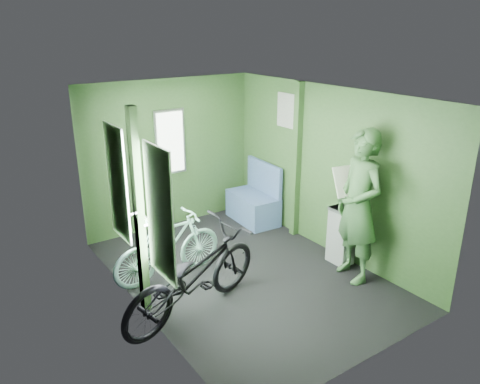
# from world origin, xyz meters

# --- Properties ---
(room) EXTENTS (4.00, 4.02, 2.31)m
(room) POSITION_xyz_m (-0.04, 0.04, 1.44)
(room) COLOR black
(room) RESTS_ON ground
(bicycle_black) EXTENTS (2.04, 1.25, 1.08)m
(bicycle_black) POSITION_xyz_m (-0.96, -0.42, 0.00)
(bicycle_black) COLOR black
(bicycle_black) RESTS_ON ground
(bicycle_mint) EXTENTS (1.49, 0.55, 0.92)m
(bicycle_mint) POSITION_xyz_m (-0.83, 0.45, 0.00)
(bicycle_mint) COLOR #85C4B1
(bicycle_mint) RESTS_ON ground
(passenger) EXTENTS (0.58, 0.80, 1.92)m
(passenger) POSITION_xyz_m (1.11, -0.83, 0.96)
(passenger) COLOR #345A31
(passenger) RESTS_ON ground
(waste_box) EXTENTS (0.23, 0.32, 0.78)m
(waste_box) POSITION_xyz_m (1.26, -0.45, 0.39)
(waste_box) COLOR gray
(waste_box) RESTS_ON ground
(bench_seat) EXTENTS (0.56, 0.94, 0.96)m
(bench_seat) POSITION_xyz_m (1.15, 1.36, 0.28)
(bench_seat) COLOR navy
(bench_seat) RESTS_ON ground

